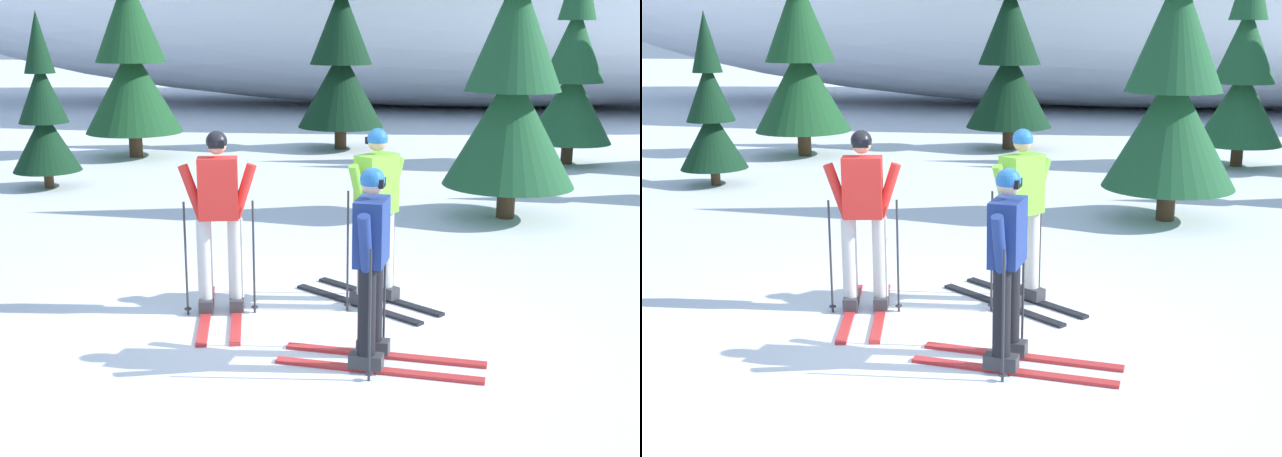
{
  "view_description": "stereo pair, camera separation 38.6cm",
  "coord_description": "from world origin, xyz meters",
  "views": [
    {
      "loc": [
        1.44,
        -6.84,
        2.78
      ],
      "look_at": [
        0.43,
        0.36,
        0.95
      ],
      "focal_mm": 44.94,
      "sensor_mm": 36.0,
      "label": 1
    },
    {
      "loc": [
        1.82,
        -6.77,
        2.78
      ],
      "look_at": [
        0.43,
        0.36,
        0.95
      ],
      "focal_mm": 44.94,
      "sensor_mm": 36.0,
      "label": 2
    }
  ],
  "objects": [
    {
      "name": "pine_tree_center_right",
      "position": [
        4.26,
        10.3,
        1.86
      ],
      "size": [
        1.72,
        1.72,
        4.46
      ],
      "color": "#47301E",
      "rests_on": "ground"
    },
    {
      "name": "pine_tree_center_left",
      "position": [
        -0.67,
        11.74,
        2.16
      ],
      "size": [
        1.99,
        1.99,
        5.17
      ],
      "color": "#47301E",
      "rests_on": "ground"
    },
    {
      "name": "pine_tree_left",
      "position": [
        -4.99,
        9.94,
        2.27
      ],
      "size": [
        2.09,
        2.09,
        5.42
      ],
      "color": "#47301E",
      "rests_on": "ground"
    },
    {
      "name": "ground_plane",
      "position": [
        0.0,
        0.0,
        0.0
      ],
      "size": [
        120.0,
        120.0,
        0.0
      ],
      "primitive_type": "plane",
      "color": "white"
    },
    {
      "name": "skier_lime_jacket",
      "position": [
        0.91,
        1.02,
        0.96
      ],
      "size": [
        1.6,
        1.35,
        1.82
      ],
      "color": "black",
      "rests_on": "ground"
    },
    {
      "name": "pine_tree_center",
      "position": [
        2.58,
        5.14,
        2.09
      ],
      "size": [
        1.93,
        1.93,
        4.99
      ],
      "color": "#47301E",
      "rests_on": "ground"
    },
    {
      "name": "skier_red_jacket",
      "position": [
        -0.59,
        0.55,
        0.95
      ],
      "size": [
        0.78,
        1.7,
        1.82
      ],
      "color": "red",
      "rests_on": "ground"
    },
    {
      "name": "pine_tree_far_left",
      "position": [
        -5.27,
        6.36,
        1.28
      ],
      "size": [
        1.19,
        1.19,
        3.07
      ],
      "color": "#47301E",
      "rests_on": "ground"
    },
    {
      "name": "skier_navy_jacket",
      "position": [
        0.99,
        -0.51,
        0.88
      ],
      "size": [
        1.79,
        0.79,
        1.69
      ],
      "color": "red",
      "rests_on": "ground"
    }
  ]
}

